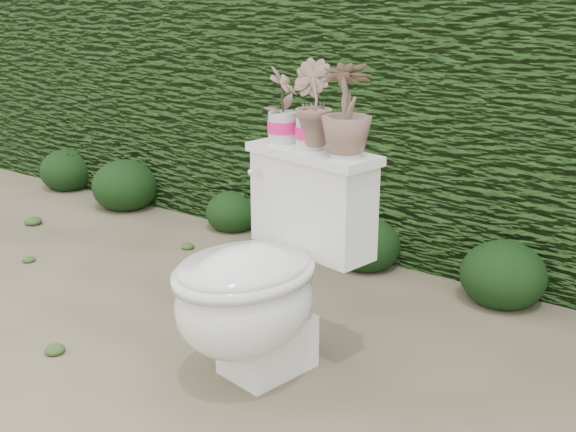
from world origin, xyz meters
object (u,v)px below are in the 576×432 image
Objects in this scene: potted_plant_left at (283,107)px; potted_plant_right at (347,112)px; toilet at (263,280)px; potted_plant_center at (311,107)px.

potted_plant_right is (0.30, -0.06, 0.02)m from potted_plant_left.
potted_plant_left is at bearing -49.13° from potted_plant_right.
potted_plant_right reaches higher than toilet.
potted_plant_right is at bearing -110.62° from potted_plant_left.
potted_plant_center reaches higher than potted_plant_left.
toilet is 2.60× the size of potted_plant_right.
potted_plant_left is at bearing 122.46° from toilet.
potted_plant_left is 0.14m from potted_plant_center.
toilet is at bearing -168.16° from potted_plant_left.
potted_plant_right is at bearing -168.83° from potted_plant_center.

